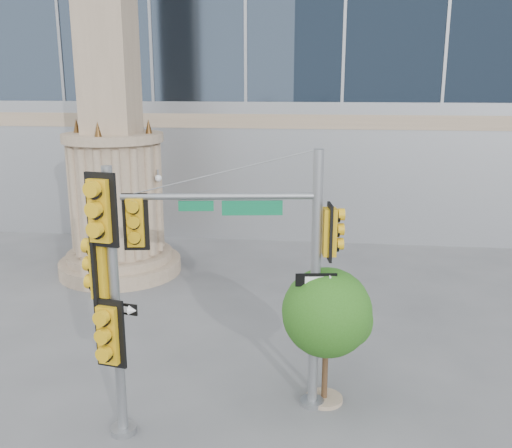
# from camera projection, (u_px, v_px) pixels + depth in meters

# --- Properties ---
(ground) EXTENTS (120.00, 120.00, 0.00)m
(ground) POSITION_uv_depth(u_px,v_px,m) (250.00, 426.00, 11.73)
(ground) COLOR #545456
(ground) RESTS_ON ground
(monument) EXTENTS (4.40, 4.40, 16.60)m
(monument) POSITION_uv_depth(u_px,v_px,m) (112.00, 121.00, 19.72)
(monument) COLOR gray
(monument) RESTS_ON ground
(main_signal_pole) EXTENTS (4.33, 1.00, 5.60)m
(main_signal_pole) POSITION_uv_depth(u_px,v_px,m) (267.00, 254.00, 11.62)
(main_signal_pole) COLOR slate
(main_signal_pole) RESTS_ON ground
(secondary_signal_pole) EXTENTS (0.94, 0.80, 5.42)m
(secondary_signal_pole) POSITION_uv_depth(u_px,v_px,m) (108.00, 286.00, 10.63)
(secondary_signal_pole) COLOR slate
(secondary_signal_pole) RESTS_ON ground
(street_tree) EXTENTS (1.97, 1.92, 3.07)m
(street_tree) POSITION_uv_depth(u_px,v_px,m) (328.00, 316.00, 12.16)
(street_tree) COLOR gray
(street_tree) RESTS_ON ground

